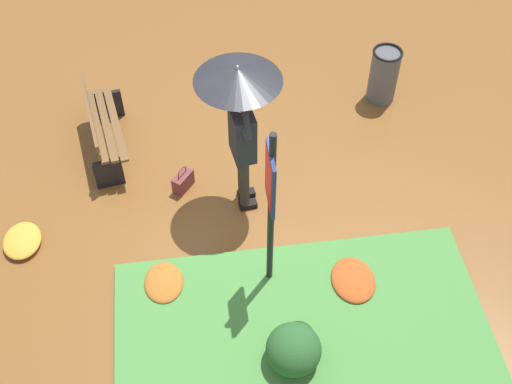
{
  "coord_description": "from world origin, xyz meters",
  "views": [
    {
      "loc": [
        -5.28,
        0.47,
        6.37
      ],
      "look_at": [
        -0.65,
        -0.16,
        0.85
      ],
      "focal_mm": 46.16,
      "sensor_mm": 36.0,
      "label": 1
    }
  ],
  "objects": [
    {
      "name": "park_bench",
      "position": [
        1.07,
        1.6,
        0.4
      ],
      "size": [
        1.4,
        0.6,
        0.75
      ],
      "color": "black",
      "rests_on": "ground_plane"
    },
    {
      "name": "person_with_umbrella",
      "position": [
        0.01,
        -0.07,
        1.55
      ],
      "size": [
        0.96,
        0.96,
        2.04
      ],
      "color": "#2D2823",
      "rests_on": "ground_plane"
    },
    {
      "name": "info_sign_post",
      "position": [
        -1.23,
        -0.22,
        1.44
      ],
      "size": [
        0.44,
        0.07,
        2.3
      ],
      "color": "black",
      "rests_on": "ground_plane"
    },
    {
      "name": "leaf_pile_by_bench",
      "position": [
        -1.43,
        -1.16,
        0.07
      ],
      "size": [
        0.62,
        0.49,
        0.14
      ],
      "color": "#B74C1E",
      "rests_on": "ground_plane"
    },
    {
      "name": "handbag",
      "position": [
        0.26,
        0.65,
        0.13
      ],
      "size": [
        0.32,
        0.3,
        0.37
      ],
      "color": "brown",
      "rests_on": "ground_plane"
    },
    {
      "name": "leaf_pile_near_person",
      "position": [
        -1.17,
        0.96,
        0.06
      ],
      "size": [
        0.55,
        0.44,
        0.12
      ],
      "color": "#A86023",
      "rests_on": "ground_plane"
    },
    {
      "name": "shrub_cluster",
      "position": [
        -2.24,
        -0.34,
        0.24
      ],
      "size": [
        0.63,
        0.57,
        0.51
      ],
      "color": "#285628",
      "rests_on": "ground_plane"
    },
    {
      "name": "trash_bin",
      "position": [
        1.59,
        -2.26,
        0.42
      ],
      "size": [
        0.42,
        0.42,
        0.83
      ],
      "color": "#4C4C51",
      "rests_on": "ground_plane"
    },
    {
      "name": "ground_plane",
      "position": [
        0.0,
        0.0,
        0.0
      ],
      "size": [
        18.0,
        18.0,
        0.0
      ],
      "primitive_type": "plane",
      "color": "brown"
    },
    {
      "name": "leaf_pile_far_path",
      "position": [
        -0.36,
        2.6,
        0.06
      ],
      "size": [
        0.56,
        0.45,
        0.12
      ],
      "color": "gold",
      "rests_on": "ground_plane"
    }
  ]
}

